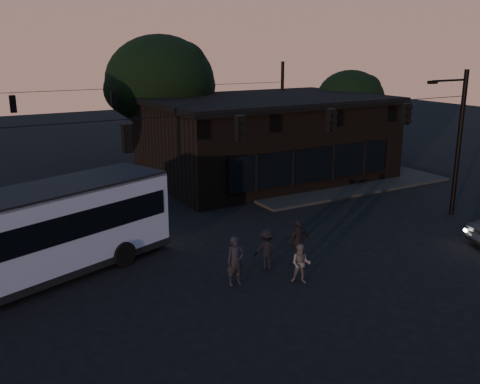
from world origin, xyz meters
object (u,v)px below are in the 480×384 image
pedestrian_b (301,264)px  pedestrian_c (299,242)px  building (266,137)px  pedestrian_a (235,261)px  bus (15,236)px  pedestrian_d (267,249)px

pedestrian_b → pedestrian_c: bearing=99.2°
building → pedestrian_c: bearing=-117.8°
building → pedestrian_a: bearing=-126.6°
bus → pedestrian_c: size_ratio=6.70×
pedestrian_a → pedestrian_c: bearing=14.0°
pedestrian_c → pedestrian_d: size_ratio=1.14×
bus → pedestrian_a: 8.04m
pedestrian_b → pedestrian_d: size_ratio=0.92×
building → pedestrian_a: size_ratio=8.18×
building → pedestrian_d: size_ratio=9.32×
pedestrian_a → pedestrian_b: pedestrian_a is taller
bus → pedestrian_d: (8.77, -3.23, -1.14)m
building → pedestrian_c: size_ratio=8.16×
pedestrian_a → pedestrian_c: (3.21, 0.45, 0.00)m
building → bus: (-17.19, -9.87, -0.74)m
bus → pedestrian_d: bearing=-40.0°
pedestrian_d → pedestrian_a: bearing=39.5°
pedestrian_b → pedestrian_c: (1.01, 1.53, 0.18)m
pedestrian_b → bus: bearing=-165.8°
pedestrian_c → pedestrian_d: (-1.40, 0.20, -0.12)m
bus → pedestrian_a: bearing=-48.9°
bus → pedestrian_a: size_ratio=6.72×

